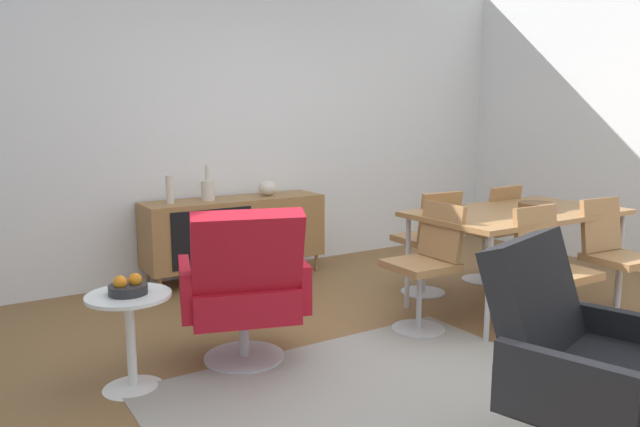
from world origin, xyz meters
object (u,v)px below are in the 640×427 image
at_px(dining_chair_back_right, 491,229).
at_px(armchair_black_shell, 574,358).
at_px(dining_chair_back_left, 429,238).
at_px(side_table_round, 130,330).
at_px(sideboard, 235,230).
at_px(dining_chair_front_left, 550,268).
at_px(wooden_bowl_on_table, 536,206).
at_px(dining_chair_near_window, 427,261).
at_px(lounge_chair_red, 244,286).
at_px(vase_sculptural_dark, 170,190).
at_px(dining_chair_front_right, 614,255).
at_px(dining_table, 517,216).
at_px(vase_ceramic_small, 208,189).
at_px(vase_cobalt, 267,188).
at_px(fruit_bowl, 128,287).

bearing_deg(dining_chair_back_right, armchair_black_shell, -131.47).
height_order(dining_chair_back_left, side_table_round, dining_chair_back_left).
bearing_deg(armchair_black_shell, sideboard, 89.62).
xyz_separation_m(dining_chair_front_left, dining_chair_back_left, (-0.00, 1.12, 0.00)).
xyz_separation_m(wooden_bowl_on_table, dining_chair_front_left, (-0.46, -0.48, -0.30)).
height_order(dining_chair_back_right, armchair_black_shell, armchair_black_shell).
xyz_separation_m(dining_chair_near_window, dining_chair_back_left, (0.54, 0.56, 0.00)).
xyz_separation_m(dining_chair_front_left, lounge_chair_red, (-1.83, 0.69, -0.00)).
xyz_separation_m(sideboard, lounge_chair_red, (-0.72, -1.72, 0.03)).
xyz_separation_m(vase_sculptural_dark, dining_chair_front_right, (2.38, -2.41, -0.37)).
bearing_deg(side_table_round, dining_table, -3.24).
bearing_deg(dining_chair_front_right, armchair_black_shell, -152.42).
bearing_deg(vase_sculptural_dark, vase_ceramic_small, 0.00).
relative_size(vase_ceramic_small, dining_chair_back_left, 0.35).
distance_m(dining_chair_back_right, side_table_round, 3.21).
bearing_deg(lounge_chair_red, wooden_bowl_on_table, -5.18).
height_order(sideboard, dining_table, dining_table).
height_order(vase_cobalt, fruit_bowl, vase_cobalt).
xyz_separation_m(dining_table, dining_chair_back_left, (-0.35, 0.56, -0.23)).
bearing_deg(sideboard, vase_ceramic_small, 179.55).
bearing_deg(dining_chair_back_left, dining_chair_front_left, -89.78).
relative_size(wooden_bowl_on_table, dining_chair_near_window, 0.30).
bearing_deg(dining_chair_back_left, dining_chair_front_right, -57.66).
bearing_deg(vase_cobalt, sideboard, -179.67).
bearing_deg(side_table_round, armchair_black_shell, -51.34).
height_order(dining_chair_back_right, lounge_chair_red, lounge_chair_red).
height_order(vase_sculptural_dark, dining_chair_front_right, vase_sculptural_dark).
bearing_deg(vase_cobalt, dining_chair_front_left, -72.05).
xyz_separation_m(dining_chair_back_left, armchair_black_shell, (-1.13, -2.08, -0.00)).
distance_m(sideboard, vase_ceramic_small, 0.45).
height_order(dining_chair_back_right, dining_chair_back_left, same).
bearing_deg(dining_chair_near_window, dining_chair_back_left, 46.26).
distance_m(lounge_chair_red, armchair_black_shell, 1.79).
height_order(vase_sculptural_dark, dining_chair_back_left, vase_sculptural_dark).
height_order(dining_chair_front_right, side_table_round, dining_chair_front_right).
bearing_deg(fruit_bowl, vase_ceramic_small, 56.43).
xyz_separation_m(sideboard, dining_chair_front_right, (1.81, -2.41, 0.03)).
xyz_separation_m(vase_sculptural_dark, dining_chair_front_left, (1.68, -2.41, -0.37)).
xyz_separation_m(sideboard, vase_cobalt, (0.33, 0.00, 0.35)).
relative_size(vase_ceramic_small, wooden_bowl_on_table, 1.16).
height_order(dining_chair_near_window, dining_chair_back_left, same).
height_order(dining_table, wooden_bowl_on_table, wooden_bowl_on_table).
distance_m(sideboard, dining_chair_front_left, 2.65).
bearing_deg(side_table_round, fruit_bowl, -84.73).
height_order(side_table_round, fruit_bowl, fruit_bowl).
bearing_deg(armchair_black_shell, dining_chair_front_left, 40.26).
height_order(dining_chair_front_right, lounge_chair_red, lounge_chair_red).
bearing_deg(sideboard, vase_sculptural_dark, 179.81).
bearing_deg(fruit_bowl, armchair_black_shell, -51.33).
distance_m(dining_chair_front_left, side_table_round, 2.58).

